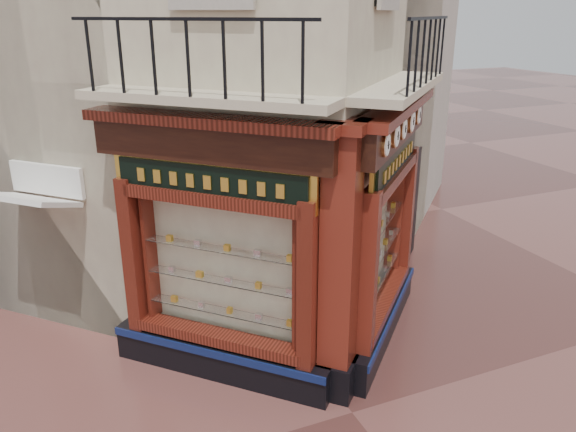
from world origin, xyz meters
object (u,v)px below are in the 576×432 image
awning (51,340)px  signboard_left (210,181)px  signboard_right (395,160)px  clock_b (396,136)px  clock_c (403,129)px  clock_d (411,121)px  clock_a (386,145)px  clock_e (418,115)px  corner_pilaster (340,271)px

awning → signboard_left: (2.35, -2.09, 3.10)m
signboard_right → clock_b: bearing=-170.8°
clock_c → clock_d: size_ratio=0.88×
clock_d → signboard_right: bearing=168.0°
clock_a → awning: (-4.43, 3.08, -3.62)m
awning → signboard_right: bearing=-156.6°
clock_a → clock_e: same height
clock_e → signboard_left: (-3.79, -0.72, -0.52)m
corner_pilaster → awning: size_ratio=2.79×
clock_b → signboard_right: (0.40, 0.56, -0.52)m
awning → signboard_left: 4.41m
corner_pilaster → clock_e: corner_pilaster is taller
clock_b → awning: clock_b is taller
clock_b → signboard_right: clock_b is taller
corner_pilaster → clock_c: 2.36m
clock_a → clock_c: 1.15m
corner_pilaster → clock_b: corner_pilaster is taller
corner_pilaster → awning: (-3.81, 3.10, -1.95)m
clock_a → awning: bearing=100.2°
clock_e → signboard_left: clock_e is taller
clock_d → awning: size_ratio=0.27×
corner_pilaster → signboard_right: 2.12m
clock_e → corner_pilaster: bearing=171.5°
clock_a → clock_d: size_ratio=0.86×
awning → signboard_left: bearing=-176.6°
clock_d → signboard_left: clock_d is taller
clock_e → awning: bearing=122.4°
corner_pilaster → clock_e: (2.33, 1.73, 1.67)m
corner_pilaster → clock_b: bearing=-21.8°
clock_e → signboard_right: 1.24m
clock_c → signboard_left: clock_c is taller
clock_c → clock_d: clock_d is taller
clock_d → signboard_left: (-3.37, -0.29, -0.52)m
clock_c → clock_e: bearing=0.0°
clock_a → clock_b: size_ratio=0.94×
clock_a → signboard_left: size_ratio=0.15×
clock_e → signboard_right: clock_e is taller
corner_pilaster → clock_d: (1.91, 1.30, 1.67)m
clock_d → corner_pilaster: bearing=169.4°
clock_c → clock_e: (0.90, 0.90, 0.00)m
clock_b → clock_e: 1.80m
clock_b → clock_d: (0.85, 0.85, -0.00)m
clock_c → awning: 6.76m
corner_pilaster → clock_c: bearing=-14.9°
clock_e → signboard_right: bearing=174.4°
corner_pilaster → clock_c: size_ratio=11.88×
clock_b → signboard_right: size_ratio=0.17×
clock_b → signboard_left: 2.63m
awning → signboard_right: signboard_right is taller
awning → signboard_right: 6.46m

